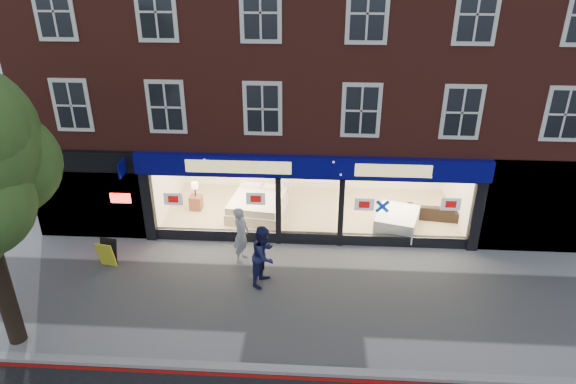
# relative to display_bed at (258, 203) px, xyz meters

# --- Properties ---
(ground) EXTENTS (120.00, 120.00, 0.00)m
(ground) POSITION_rel_display_bed_xyz_m (1.98, -5.06, -0.48)
(ground) COLOR gray
(ground) RESTS_ON ground
(kerb_line) EXTENTS (60.00, 0.10, 0.01)m
(kerb_line) POSITION_rel_display_bed_xyz_m (1.98, -8.16, -0.47)
(kerb_line) COLOR #8C0A07
(kerb_line) RESTS_ON ground
(kerb_stone) EXTENTS (60.00, 0.25, 0.12)m
(kerb_stone) POSITION_rel_display_bed_xyz_m (1.98, -7.96, -0.42)
(kerb_stone) COLOR gray
(kerb_stone) RESTS_ON ground
(showroom_floor) EXTENTS (11.00, 4.50, 0.10)m
(showroom_floor) POSITION_rel_display_bed_xyz_m (1.98, 0.19, -0.43)
(showroom_floor) COLOR tan
(showroom_floor) RESTS_ON ground
(building) EXTENTS (19.00, 8.26, 10.30)m
(building) POSITION_rel_display_bed_xyz_m (1.96, 1.88, 6.19)
(building) COLOR maroon
(building) RESTS_ON ground
(display_bed) EXTENTS (2.30, 2.65, 1.37)m
(display_bed) POSITION_rel_display_bed_xyz_m (0.00, 0.00, 0.00)
(display_bed) COLOR #F0E1D1
(display_bed) RESTS_ON showroom_floor
(bedside_table) EXTENTS (0.47, 0.47, 0.55)m
(bedside_table) POSITION_rel_display_bed_xyz_m (-2.42, 0.09, -0.10)
(bedside_table) COLOR brown
(bedside_table) RESTS_ON showroom_floor
(mattress_stack) EXTENTS (1.80, 2.05, 0.68)m
(mattress_stack) POSITION_rel_display_bed_xyz_m (5.08, -1.06, -0.04)
(mattress_stack) COLOR silver
(mattress_stack) RESTS_ON showroom_floor
(sofa) EXTENTS (1.97, 0.98, 0.55)m
(sofa) POSITION_rel_display_bed_xyz_m (6.56, -0.01, -0.10)
(sofa) COLOR black
(sofa) RESTS_ON showroom_floor
(a_board) EXTENTS (0.66, 0.49, 0.91)m
(a_board) POSITION_rel_display_bed_xyz_m (-4.42, -3.75, -0.02)
(a_board) COLOR gold
(a_board) RESTS_ON ground
(pedestrian_grey) EXTENTS (0.62, 0.79, 1.90)m
(pedestrian_grey) POSITION_rel_display_bed_xyz_m (-0.18, -3.16, 0.47)
(pedestrian_grey) COLOR #9FA2A6
(pedestrian_grey) RESTS_ON ground
(pedestrian_blue) EXTENTS (1.02, 1.14, 1.94)m
(pedestrian_blue) POSITION_rel_display_bed_xyz_m (0.68, -4.34, 0.49)
(pedestrian_blue) COLOR #181A44
(pedestrian_blue) RESTS_ON ground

